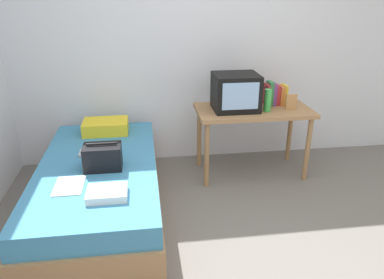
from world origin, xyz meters
name	(u,v)px	position (x,y,z in m)	size (l,w,h in m)	color
ground_plane	(233,270)	(0.00, 0.00, 0.00)	(8.00, 8.00, 0.00)	slate
wall_back	(194,44)	(0.00, 2.00, 1.30)	(5.20, 0.10, 2.60)	silver
bed	(100,189)	(-0.98, 0.86, 0.24)	(1.00, 2.00, 0.50)	#9E754C
desk	(253,117)	(0.54, 1.46, 0.63)	(1.16, 0.60, 0.72)	#9E754C
tv	(236,92)	(0.34, 1.46, 0.90)	(0.44, 0.39, 0.36)	black
water_bottle	(268,100)	(0.65, 1.36, 0.83)	(0.07, 0.07, 0.22)	green
book_row	(275,94)	(0.80, 1.58, 0.83)	(0.22, 0.17, 0.25)	#B72D33
picture_frame	(291,102)	(0.90, 1.38, 0.80)	(0.11, 0.02, 0.16)	#B27F4C
pillow	(106,127)	(-0.96, 1.58, 0.56)	(0.44, 0.31, 0.12)	yellow
handbag	(103,157)	(-0.92, 0.76, 0.60)	(0.30, 0.20, 0.22)	black
magazine	(69,186)	(-1.15, 0.49, 0.50)	(0.21, 0.29, 0.01)	white
remote_dark	(117,196)	(-0.79, 0.29, 0.51)	(0.04, 0.16, 0.02)	black
remote_silver	(82,153)	(-1.13, 1.06, 0.51)	(0.04, 0.14, 0.02)	#B7B7BC
folded_towel	(107,193)	(-0.86, 0.30, 0.52)	(0.28, 0.22, 0.06)	white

